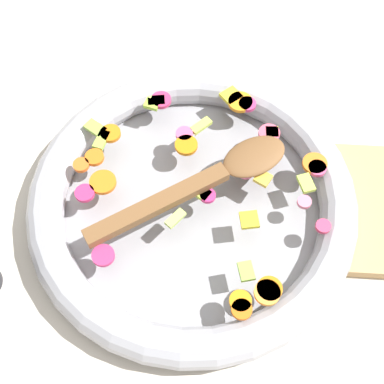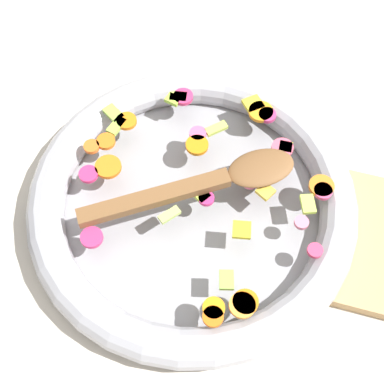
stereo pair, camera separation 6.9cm
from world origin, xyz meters
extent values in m
plane|color=beige|center=(0.00, 0.00, 0.00)|extent=(4.00, 4.00, 0.00)
cylinder|color=gray|center=(0.00, 0.00, 0.01)|extent=(0.39, 0.39, 0.01)
torus|color=#9E9EA5|center=(0.00, 0.00, 0.03)|extent=(0.44, 0.44, 0.05)
cylinder|color=orange|center=(-0.12, 0.08, 0.05)|extent=(0.03, 0.03, 0.01)
cylinder|color=orange|center=(0.08, 0.04, 0.05)|extent=(0.03, 0.03, 0.01)
cylinder|color=orange|center=(0.06, 0.15, 0.05)|extent=(0.05, 0.05, 0.01)
cylinder|color=orange|center=(0.10, -0.13, 0.05)|extent=(0.04, 0.04, 0.01)
cylinder|color=orange|center=(-0.12, 0.01, 0.05)|extent=(0.04, 0.04, 0.01)
cylinder|color=orange|center=(0.16, 0.05, 0.05)|extent=(0.04, 0.04, 0.01)
cylinder|color=orange|center=(-0.01, 0.07, 0.05)|extent=(0.04, 0.04, 0.01)
cylinder|color=orange|center=(0.07, -0.14, 0.05)|extent=(0.04, 0.04, 0.01)
cylinder|color=orange|center=(0.07, -0.15, 0.05)|extent=(0.03, 0.03, 0.01)
cylinder|color=orange|center=(-0.15, 0.03, 0.05)|extent=(0.03, 0.03, 0.01)
cylinder|color=orange|center=(-0.13, 0.04, 0.05)|extent=(0.03, 0.03, 0.01)
cylinder|color=orange|center=(0.10, -0.13, 0.05)|extent=(0.04, 0.04, 0.01)
cube|color=#BBCE50|center=(0.01, 0.10, 0.05)|extent=(0.03, 0.03, 0.01)
cube|color=#BADC4E|center=(0.15, 0.02, 0.05)|extent=(0.02, 0.03, 0.01)
cube|color=#AAC340|center=(0.01, 0.00, 0.05)|extent=(0.03, 0.03, 0.01)
cube|color=#9BC345|center=(-0.13, 0.07, 0.05)|extent=(0.02, 0.03, 0.01)
cube|color=#89B946|center=(0.07, -0.11, 0.05)|extent=(0.02, 0.03, 0.01)
cube|color=#8DAD44|center=(-0.14, 0.09, 0.05)|extent=(0.03, 0.03, 0.01)
cube|color=#95C33B|center=(-0.07, 0.14, 0.05)|extent=(0.02, 0.02, 0.01)
cube|color=#83C046|center=(0.02, 0.01, 0.05)|extent=(0.03, 0.03, 0.01)
cube|color=#BDD356|center=(-0.06, 0.14, 0.05)|extent=(0.03, 0.02, 0.01)
cube|color=#ADC461|center=(-0.02, -0.04, 0.05)|extent=(0.03, 0.03, 0.01)
cylinder|color=#D82D65|center=(-0.14, -0.01, 0.05)|extent=(0.04, 0.04, 0.01)
cylinder|color=pink|center=(0.14, -0.01, 0.05)|extent=(0.02, 0.02, 0.01)
cylinder|color=#CF2F65|center=(-0.10, -0.10, 0.05)|extent=(0.04, 0.04, 0.01)
cylinder|color=#E3546D|center=(0.10, 0.10, 0.05)|extent=(0.03, 0.03, 0.01)
cylinder|color=#DC3960|center=(0.17, -0.04, 0.05)|extent=(0.03, 0.03, 0.01)
cylinder|color=#D84775|center=(0.16, 0.04, 0.05)|extent=(0.03, 0.03, 0.01)
cylinder|color=#CD2C6D|center=(0.02, -0.01, 0.05)|extent=(0.03, 0.03, 0.01)
cylinder|color=#E75186|center=(0.08, 0.04, 0.05)|extent=(0.04, 0.04, 0.01)
cylinder|color=#C6356E|center=(0.07, 0.15, 0.05)|extent=(0.03, 0.03, 0.01)
cylinder|color=#CF5473|center=(0.07, 0.03, 0.05)|extent=(0.02, 0.02, 0.01)
cylinder|color=#CD3061|center=(-0.05, 0.15, 0.05)|extent=(0.04, 0.04, 0.01)
cylinder|color=#E15885|center=(-0.02, 0.09, 0.05)|extent=(0.03, 0.03, 0.01)
cube|color=yellow|center=(0.07, -0.04, 0.05)|extent=(0.03, 0.03, 0.01)
cube|color=gold|center=(0.09, 0.02, 0.05)|extent=(0.03, 0.03, 0.01)
cube|color=gold|center=(0.05, 0.16, 0.05)|extent=(0.04, 0.04, 0.01)
cube|color=gold|center=(0.10, 0.10, 0.05)|extent=(0.02, 0.02, 0.01)
cube|color=brown|center=(-0.04, -0.03, 0.06)|extent=(0.18, 0.13, 0.01)
ellipsoid|color=brown|center=(0.08, 0.05, 0.06)|extent=(0.11, 0.10, 0.01)
camera|label=1|loc=(0.02, -0.34, 0.66)|focal=50.00mm
camera|label=2|loc=(0.09, -0.32, 0.66)|focal=50.00mm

